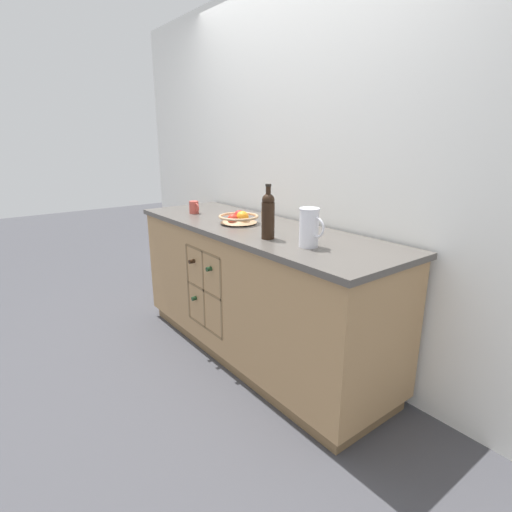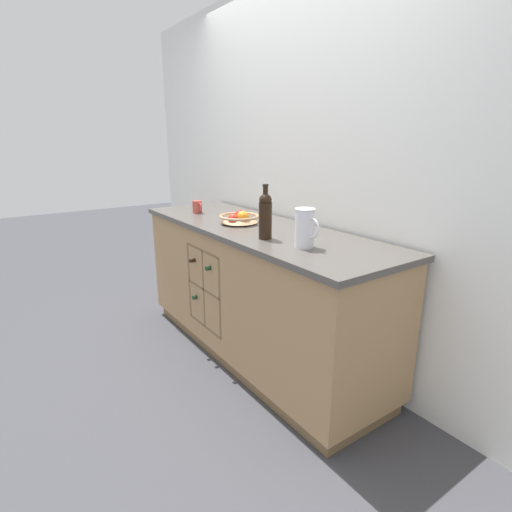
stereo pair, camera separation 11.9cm
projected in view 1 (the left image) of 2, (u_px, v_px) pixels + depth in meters
The scene contains 7 objects.
ground_plane at pixel (256, 352), 2.90m from camera, with size 14.00×14.00×0.00m, color #424247.
back_wall at pixel (300, 171), 2.76m from camera, with size 4.50×0.06×2.55m, color white.
kitchen_island at pixel (256, 291), 2.76m from camera, with size 2.14×0.70×0.94m.
fruit_bowl at pixel (239, 218), 2.69m from camera, with size 0.27×0.27×0.09m.
white_pitcher at pixel (309, 227), 2.10m from camera, with size 0.16×0.11×0.21m.
ceramic_mug at pixel (194, 207), 3.06m from camera, with size 0.11×0.07×0.09m.
standing_wine_bottle at pixel (268, 215), 2.26m from camera, with size 0.08×0.08×0.31m.
Camera 1 is at (2.05, -1.57, 1.49)m, focal length 28.00 mm.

